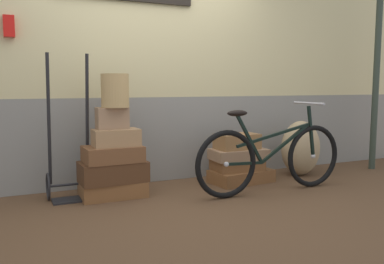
# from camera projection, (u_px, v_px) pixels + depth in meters

# --- Properties ---
(ground) EXTENTS (9.56, 5.20, 0.06)m
(ground) POSITION_uv_depth(u_px,v_px,m) (178.00, 201.00, 3.98)
(ground) COLOR #513823
(station_building) EXTENTS (7.56, 0.74, 2.63)m
(station_building) POSITION_uv_depth(u_px,v_px,m) (150.00, 65.00, 4.60)
(station_building) COLOR gray
(station_building) RESTS_ON ground
(suitcase_0) EXTENTS (0.62, 0.41, 0.15)m
(suitcase_0) POSITION_uv_depth(u_px,v_px,m) (113.00, 189.00, 4.03)
(suitcase_0) COLOR brown
(suitcase_0) RESTS_ON ground
(suitcase_1) EXTENTS (0.64, 0.38, 0.20)m
(suitcase_1) POSITION_uv_depth(u_px,v_px,m) (113.00, 172.00, 3.99)
(suitcase_1) COLOR #4C2D19
(suitcase_1) RESTS_ON suitcase_0
(suitcase_2) EXTENTS (0.56, 0.39, 0.15)m
(suitcase_2) POSITION_uv_depth(u_px,v_px,m) (113.00, 154.00, 3.96)
(suitcase_2) COLOR brown
(suitcase_2) RESTS_ON suitcase_1
(suitcase_3) EXTENTS (0.44, 0.26, 0.16)m
(suitcase_3) POSITION_uv_depth(u_px,v_px,m) (116.00, 138.00, 3.95)
(suitcase_3) COLOR #9E754C
(suitcase_3) RESTS_ON suitcase_2
(suitcase_4) EXTENTS (0.30, 0.19, 0.21)m
(suitcase_4) POSITION_uv_depth(u_px,v_px,m) (112.00, 118.00, 3.96)
(suitcase_4) COLOR #937051
(suitcase_4) RESTS_ON suitcase_3
(suitcase_5) EXTENTS (0.72, 0.47, 0.14)m
(suitcase_5) POSITION_uv_depth(u_px,v_px,m) (241.00, 176.00, 4.62)
(suitcase_5) COLOR brown
(suitcase_5) RESTS_ON ground
(suitcase_6) EXTENTS (0.56, 0.39, 0.12)m
(suitcase_6) POSITION_uv_depth(u_px,v_px,m) (237.00, 164.00, 4.61)
(suitcase_6) COLOR brown
(suitcase_6) RESTS_ON suitcase_5
(suitcase_7) EXTENTS (0.63, 0.38, 0.12)m
(suitcase_7) POSITION_uv_depth(u_px,v_px,m) (239.00, 154.00, 4.58)
(suitcase_7) COLOR #937051
(suitcase_7) RESTS_ON suitcase_6
(suitcase_8) EXTENTS (0.48, 0.30, 0.17)m
(suitcase_8) POSITION_uv_depth(u_px,v_px,m) (237.00, 141.00, 4.57)
(suitcase_8) COLOR olive
(suitcase_8) RESTS_ON suitcase_7
(wicker_basket) EXTENTS (0.26, 0.26, 0.32)m
(wicker_basket) POSITION_uv_depth(u_px,v_px,m) (115.00, 91.00, 3.92)
(wicker_basket) COLOR tan
(wicker_basket) RESTS_ON suitcase_4
(luggage_trolley) EXTENTS (0.44, 0.35, 1.39)m
(luggage_trolley) POSITION_uv_depth(u_px,v_px,m) (70.00, 164.00, 3.94)
(luggage_trolley) COLOR black
(luggage_trolley) RESTS_ON ground
(burlap_sack) EXTENTS (0.49, 0.41, 0.66)m
(burlap_sack) POSITION_uv_depth(u_px,v_px,m) (301.00, 148.00, 4.97)
(burlap_sack) COLOR tan
(burlap_sack) RESTS_ON ground
(bicycle) EXTENTS (1.74, 0.46, 0.91)m
(bicycle) POSITION_uv_depth(u_px,v_px,m) (272.00, 158.00, 4.16)
(bicycle) COLOR black
(bicycle) RESTS_ON ground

